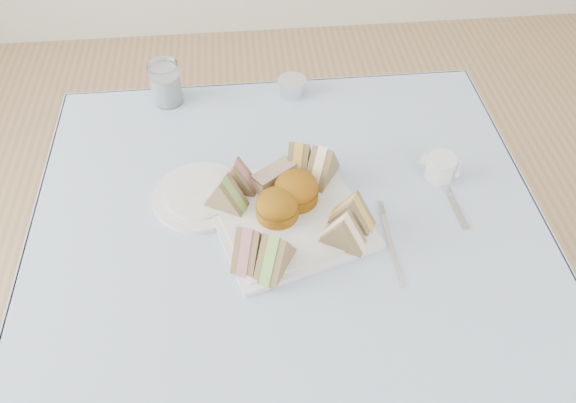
{
  "coord_description": "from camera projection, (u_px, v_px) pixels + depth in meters",
  "views": [
    {
      "loc": [
        -0.07,
        -0.67,
        1.6
      ],
      "look_at": [
        0.0,
        0.05,
        0.8
      ],
      "focal_mm": 35.0,
      "sensor_mm": 36.0,
      "label": 1
    }
  ],
  "objects": [
    {
      "name": "table",
      "position": [
        290.0,
        335.0,
        1.36
      ],
      "size": [
        0.9,
        0.9,
        0.74
      ],
      "primitive_type": "cube",
      "color": "brown",
      "rests_on": "floor"
    },
    {
      "name": "scone_left",
      "position": [
        277.0,
        206.0,
        1.09
      ],
      "size": [
        0.1,
        0.1,
        0.06
      ],
      "primitive_type": "cylinder",
      "rotation": [
        0.0,
        0.0,
        0.22
      ],
      "color": "#A45C10",
      "rests_on": "serving_plate"
    },
    {
      "name": "sandwich_bl_a",
      "position": [
        225.0,
        192.0,
        1.1
      ],
      "size": [
        0.1,
        0.08,
        0.08
      ],
      "primitive_type": null,
      "rotation": [
        0.0,
        0.0,
        2.63
      ],
      "color": "brown",
      "rests_on": "serving_plate"
    },
    {
      "name": "water_glass",
      "position": [
        166.0,
        83.0,
        1.33
      ],
      "size": [
        0.09,
        0.09,
        0.1
      ],
      "primitive_type": "cylinder",
      "rotation": [
        0.0,
        0.0,
        -0.31
      ],
      "color": "white",
      "rests_on": "tablecloth"
    },
    {
      "name": "floor",
      "position": [
        290.0,
        397.0,
        1.64
      ],
      "size": [
        4.0,
        4.0,
        0.0
      ],
      "primitive_type": "plane",
      "color": "#9E7751",
      "rests_on": "ground"
    },
    {
      "name": "tea_strainer",
      "position": [
        292.0,
        88.0,
        1.38
      ],
      "size": [
        0.09,
        0.09,
        0.04
      ],
      "primitive_type": "cylinder",
      "rotation": [
        0.0,
        0.0,
        -0.34
      ],
      "color": "silver",
      "rests_on": "tablecloth"
    },
    {
      "name": "sandwich_bl_b",
      "position": [
        237.0,
        175.0,
        1.13
      ],
      "size": [
        0.1,
        0.07,
        0.08
      ],
      "primitive_type": null,
      "rotation": [
        0.0,
        0.0,
        2.83
      ],
      "color": "brown",
      "rests_on": "serving_plate"
    },
    {
      "name": "tablecloth",
      "position": [
        291.0,
        240.0,
        1.09
      ],
      "size": [
        1.02,
        1.02,
        0.01
      ],
      "primitive_type": "cube",
      "color": "#AEBED5",
      "rests_on": "table"
    },
    {
      "name": "sandwich_fr_a",
      "position": [
        353.0,
        210.0,
        1.07
      ],
      "size": [
        0.1,
        0.08,
        0.08
      ],
      "primitive_type": null,
      "rotation": [
        0.0,
        0.0,
        -0.51
      ],
      "color": "brown",
      "rests_on": "serving_plate"
    },
    {
      "name": "pastry_slice",
      "position": [
        274.0,
        177.0,
        1.15
      ],
      "size": [
        0.1,
        0.08,
        0.04
      ],
      "primitive_type": "cube",
      "rotation": [
        0.0,
        0.0,
        0.63
      ],
      "color": "beige",
      "rests_on": "serving_plate"
    },
    {
      "name": "sandwich_fl_b",
      "position": [
        275.0,
        251.0,
        1.0
      ],
      "size": [
        0.09,
        0.11,
        0.09
      ],
      "primitive_type": null,
      "rotation": [
        0.0,
        0.0,
        1.05
      ],
      "color": "brown",
      "rests_on": "serving_plate"
    },
    {
      "name": "sandwich_br_a",
      "position": [
        322.0,
        162.0,
        1.15
      ],
      "size": [
        0.09,
        0.11,
        0.09
      ],
      "primitive_type": null,
      "rotation": [
        0.0,
        0.0,
        -2.13
      ],
      "color": "brown",
      "rests_on": "serving_plate"
    },
    {
      "name": "sandwich_fl_a",
      "position": [
        249.0,
        243.0,
        1.01
      ],
      "size": [
        0.08,
        0.1,
        0.08
      ],
      "primitive_type": null,
      "rotation": [
        0.0,
        0.0,
        1.15
      ],
      "color": "brown",
      "rests_on": "serving_plate"
    },
    {
      "name": "scone_right",
      "position": [
        296.0,
        189.0,
        1.12
      ],
      "size": [
        0.12,
        0.12,
        0.06
      ],
      "primitive_type": "cylinder",
      "rotation": [
        0.0,
        0.0,
        0.47
      ],
      "color": "#A45C10",
      "rests_on": "serving_plate"
    },
    {
      "name": "side_plate",
      "position": [
        200.0,
        196.0,
        1.15
      ],
      "size": [
        0.25,
        0.25,
        0.01
      ],
      "primitive_type": "cylinder",
      "rotation": [
        0.0,
        0.0,
        0.42
      ],
      "color": "silver",
      "rests_on": "tablecloth"
    },
    {
      "name": "sandwich_br_b",
      "position": [
        299.0,
        157.0,
        1.16
      ],
      "size": [
        0.07,
        0.1,
        0.08
      ],
      "primitive_type": null,
      "rotation": [
        0.0,
        0.0,
        -1.89
      ],
      "color": "brown",
      "rests_on": "serving_plate"
    },
    {
      "name": "fork",
      "position": [
        392.0,
        249.0,
        1.07
      ],
      "size": [
        0.01,
        0.17,
        0.0
      ],
      "primitive_type": "cube",
      "rotation": [
        0.0,
        0.0,
        -0.01
      ],
      "color": "silver",
      "rests_on": "tablecloth"
    },
    {
      "name": "serving_plate",
      "position": [
        288.0,
        216.0,
        1.12
      ],
      "size": [
        0.36,
        0.36,
        0.01
      ],
      "primitive_type": "cube",
      "rotation": [
        0.0,
        0.0,
        0.3
      ],
      "color": "silver",
      "rests_on": "tablecloth"
    },
    {
      "name": "sandwich_fr_b",
      "position": [
        344.0,
        229.0,
        1.04
      ],
      "size": [
        0.1,
        0.08,
        0.08
      ],
      "primitive_type": null,
      "rotation": [
        0.0,
        0.0,
        -0.53
      ],
      "color": "brown",
      "rests_on": "serving_plate"
    },
    {
      "name": "knife",
      "position": [
        450.0,
        196.0,
        1.16
      ],
      "size": [
        0.03,
        0.18,
        0.0
      ],
      "primitive_type": "cube",
      "rotation": [
        0.0,
        0.0,
        0.06
      ],
      "color": "silver",
      "rests_on": "tablecloth"
    },
    {
      "name": "creamer_jug",
      "position": [
        440.0,
        167.0,
        1.18
      ],
      "size": [
        0.08,
        0.08,
        0.05
      ],
      "primitive_type": "cylinder",
      "rotation": [
        0.0,
        0.0,
        -0.43
      ],
      "color": "silver",
      "rests_on": "tablecloth"
    }
  ]
}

